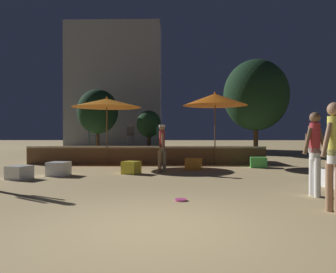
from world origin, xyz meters
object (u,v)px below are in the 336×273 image
(cube_seat_0, at_px, (131,167))
(patio_umbrella_0, at_px, (215,100))
(background_tree_2, at_px, (149,124))
(cube_seat_3, at_px, (19,172))
(person_0, at_px, (162,146))
(person_2, at_px, (311,148))
(bistro_chair_1, at_px, (91,134))
(frisbee_disc, at_px, (181,200))
(person_3, at_px, (315,150))
(bistro_chair_2, at_px, (130,134))
(cube_seat_5, at_px, (258,162))
(patio_umbrella_1, at_px, (107,103))
(bistro_chair_0, at_px, (159,134))
(person_4, at_px, (334,151))
(background_tree_0, at_px, (256,95))
(background_tree_1, at_px, (98,112))
(cube_seat_1, at_px, (194,164))
(cube_seat_4, at_px, (59,169))

(cube_seat_0, bearing_deg, patio_umbrella_0, 44.38)
(background_tree_2, bearing_deg, cube_seat_3, -99.62)
(person_0, relative_size, person_2, 1.01)
(bistro_chair_1, relative_size, background_tree_2, 0.29)
(background_tree_2, bearing_deg, frisbee_disc, -83.61)
(person_3, height_order, frisbee_disc, person_3)
(patio_umbrella_0, xyz_separation_m, person_0, (-2.16, -2.69, -1.87))
(bistro_chair_2, bearing_deg, cube_seat_5, -29.67)
(patio_umbrella_1, relative_size, person_0, 1.78)
(cube_seat_0, relative_size, bistro_chair_0, 0.74)
(person_3, bearing_deg, bistro_chair_2, 16.93)
(patio_umbrella_0, bearing_deg, person_4, -83.31)
(cube_seat_5, relative_size, bistro_chair_1, 0.80)
(person_2, distance_m, background_tree_0, 10.12)
(person_3, bearing_deg, bistro_chair_1, 26.01)
(bistro_chair_2, bearing_deg, background_tree_2, 88.21)
(cube_seat_0, bearing_deg, person_3, -41.18)
(cube_seat_3, bearing_deg, person_2, 7.33)
(person_0, relative_size, bistro_chair_1, 1.84)
(cube_seat_5, distance_m, person_2, 2.64)
(bistro_chair_1, bearing_deg, person_0, -152.73)
(cube_seat_0, bearing_deg, person_4, -51.73)
(patio_umbrella_0, relative_size, person_3, 1.74)
(person_3, bearing_deg, background_tree_2, 2.59)
(patio_umbrella_1, relative_size, background_tree_1, 0.61)
(cube_seat_0, distance_m, bistro_chair_0, 5.19)
(cube_seat_3, xyz_separation_m, background_tree_2, (2.63, 15.51, 1.86))
(cube_seat_5, bearing_deg, cube_seat_0, -156.17)
(frisbee_disc, bearing_deg, cube_seat_5, 63.64)
(cube_seat_1, bearing_deg, background_tree_0, 62.10)
(person_2, bearing_deg, cube_seat_0, 114.07)
(person_2, distance_m, background_tree_1, 18.07)
(person_2, xyz_separation_m, person_3, (-1.47, -3.70, 0.12))
(person_2, height_order, frisbee_disc, person_2)
(cube_seat_0, height_order, cube_seat_1, cube_seat_1)
(cube_seat_0, bearing_deg, cube_seat_5, 23.83)
(person_4, relative_size, background_tree_0, 0.32)
(cube_seat_0, xyz_separation_m, cube_seat_1, (2.16, 1.30, 0.01))
(person_0, bearing_deg, patio_umbrella_1, -55.15)
(cube_seat_5, bearing_deg, cube_seat_4, -159.56)
(bistro_chair_0, height_order, bistro_chair_1, same)
(cube_seat_1, relative_size, background_tree_1, 0.14)
(cube_seat_1, height_order, person_0, person_0)
(patio_umbrella_0, xyz_separation_m, bistro_chair_1, (-5.81, 1.83, -1.45))
(background_tree_1, bearing_deg, cube_seat_3, -85.02)
(cube_seat_4, distance_m, person_3, 7.53)
(background_tree_0, bearing_deg, person_0, -121.12)
(cube_seat_1, height_order, person_2, person_2)
(cube_seat_3, height_order, person_2, person_2)
(cube_seat_1, distance_m, bistro_chair_0, 4.15)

